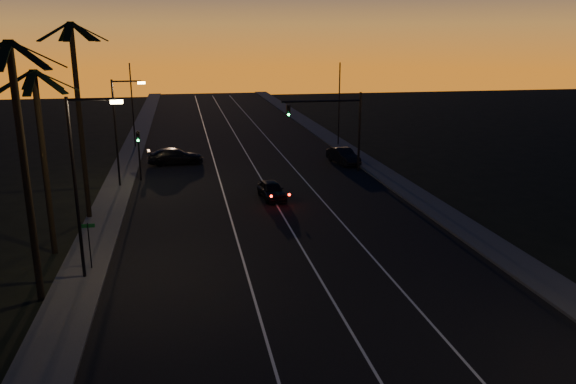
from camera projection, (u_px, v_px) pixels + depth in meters
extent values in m
cube|color=black|center=(271.00, 209.00, 39.32)|extent=(20.00, 170.00, 0.01)
cube|color=#373735|center=(105.00, 217.00, 37.30)|extent=(2.40, 170.00, 0.16)
cube|color=#373735|center=(421.00, 199.00, 41.31)|extent=(2.40, 170.00, 0.16)
cube|color=silver|center=(229.00, 211.00, 38.78)|extent=(0.12, 160.00, 0.01)
cube|color=silver|center=(279.00, 208.00, 39.41)|extent=(0.12, 160.00, 0.01)
cube|color=silver|center=(327.00, 205.00, 40.04)|extent=(0.12, 160.00, 0.01)
cylinder|color=black|center=(26.00, 178.00, 24.17)|extent=(0.32, 0.32, 11.50)
cube|color=black|center=(38.00, 54.00, 23.22)|extent=(2.18, 0.92, 1.18)
cube|color=black|center=(28.00, 54.00, 23.78)|extent=(1.25, 2.12, 1.18)
cube|color=black|center=(4.00, 54.00, 23.59)|extent=(1.34, 2.09, 1.18)
cube|color=black|center=(3.00, 55.00, 21.79)|extent=(0.45, 2.16, 1.18)
cube|color=black|center=(28.00, 55.00, 22.33)|extent=(1.95, 1.61, 1.18)
cylinder|color=black|center=(45.00, 165.00, 29.94)|extent=(0.32, 0.32, 10.00)
cube|color=black|center=(57.00, 80.00, 29.19)|extent=(2.18, 0.92, 1.18)
cube|color=black|center=(48.00, 80.00, 29.75)|extent=(1.25, 2.12, 1.18)
cube|color=black|center=(29.00, 80.00, 29.57)|extent=(1.34, 2.09, 1.18)
cube|color=black|center=(14.00, 81.00, 28.77)|extent=(2.18, 0.82, 1.18)
cube|color=black|center=(14.00, 82.00, 27.97)|extent=(1.90, 1.69, 1.18)
cube|color=black|center=(30.00, 83.00, 27.76)|extent=(0.45, 2.16, 1.18)
cube|color=black|center=(49.00, 82.00, 28.31)|extent=(1.95, 1.61, 1.18)
cylinder|color=black|center=(80.00, 125.00, 35.47)|extent=(0.32, 0.32, 12.50)
cube|color=black|center=(90.00, 32.00, 34.39)|extent=(2.18, 0.92, 1.18)
cube|color=black|center=(81.00, 32.00, 34.95)|extent=(1.25, 2.12, 1.18)
cube|color=black|center=(66.00, 32.00, 34.76)|extent=(1.34, 2.09, 1.18)
cube|color=black|center=(54.00, 32.00, 33.97)|extent=(2.18, 0.82, 1.18)
cube|color=black|center=(55.00, 31.00, 33.16)|extent=(1.90, 1.69, 1.18)
cube|color=black|center=(68.00, 31.00, 32.96)|extent=(0.45, 2.16, 1.18)
cube|color=black|center=(84.00, 31.00, 33.50)|extent=(1.95, 1.61, 1.18)
cylinder|color=black|center=(76.00, 192.00, 26.68)|extent=(0.16, 0.16, 9.00)
cylinder|color=black|center=(91.00, 100.00, 25.72)|extent=(2.20, 0.12, 0.12)
cube|color=#FFCA66|center=(117.00, 102.00, 25.95)|extent=(0.55, 0.26, 0.16)
cylinder|color=black|center=(116.00, 135.00, 43.80)|extent=(0.16, 0.16, 8.50)
cylinder|color=black|center=(126.00, 81.00, 42.90)|extent=(2.20, 0.12, 0.12)
cube|color=#FFCA66|center=(141.00, 83.00, 43.13)|extent=(0.55, 0.26, 0.16)
cylinder|color=black|center=(90.00, 247.00, 28.52)|extent=(0.06, 0.06, 2.60)
cube|color=#0E551E|center=(88.00, 226.00, 28.21)|extent=(0.70, 0.03, 0.20)
cylinder|color=black|center=(359.00, 132.00, 49.57)|extent=(0.20, 0.20, 7.00)
cylinder|color=black|center=(321.00, 101.00, 48.19)|extent=(7.00, 0.16, 0.16)
cube|color=black|center=(288.00, 111.00, 47.87)|extent=(0.32, 0.28, 1.00)
sphere|color=black|center=(289.00, 107.00, 47.63)|extent=(0.20, 0.20, 0.20)
sphere|color=black|center=(289.00, 111.00, 47.71)|extent=(0.20, 0.20, 0.20)
sphere|color=#14FF59|center=(289.00, 115.00, 47.80)|extent=(0.20, 0.20, 0.20)
cylinder|color=black|center=(139.00, 156.00, 46.53)|extent=(0.14, 0.14, 4.20)
cube|color=black|center=(138.00, 137.00, 46.11)|extent=(0.28, 0.25, 0.90)
sphere|color=black|center=(138.00, 134.00, 45.89)|extent=(0.18, 0.18, 0.18)
sphere|color=black|center=(138.00, 137.00, 45.96)|extent=(0.18, 0.18, 0.18)
sphere|color=#14FF59|center=(138.00, 140.00, 46.04)|extent=(0.18, 0.18, 0.18)
cylinder|color=black|center=(132.00, 106.00, 59.83)|extent=(0.14, 0.14, 9.00)
cylinder|color=black|center=(339.00, 105.00, 60.93)|extent=(0.14, 0.14, 9.00)
imported|color=black|center=(272.00, 190.00, 41.56)|extent=(1.97, 4.02, 1.32)
sphere|color=#FF0F05|center=(271.00, 196.00, 39.19)|extent=(0.18, 0.18, 0.18)
sphere|color=#FF0F05|center=(289.00, 195.00, 39.56)|extent=(0.18, 0.18, 0.18)
imported|color=black|center=(343.00, 156.00, 53.14)|extent=(2.41, 4.65, 1.46)
imported|color=black|center=(175.00, 156.00, 52.88)|extent=(5.31, 2.41, 1.51)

